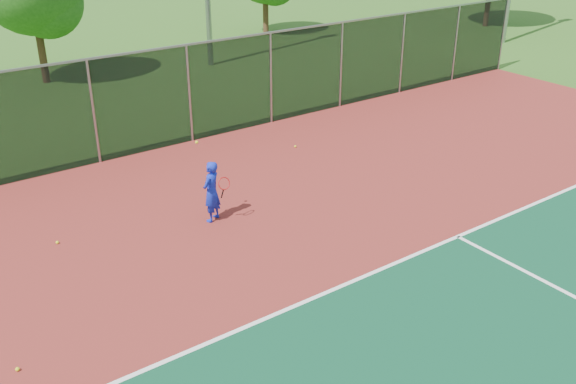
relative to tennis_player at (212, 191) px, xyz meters
name	(u,v)px	position (x,y,z in m)	size (l,w,h in m)	color
ground	(513,338)	(2.11, -6.97, -0.77)	(120.00, 120.00, 0.00)	#2A5819
court_apron	(429,286)	(2.11, -4.97, -0.76)	(30.00, 20.00, 0.02)	maroon
fence_back	(189,93)	(2.11, 5.03, 0.79)	(30.00, 0.06, 3.03)	black
tennis_player	(212,191)	(0.00, 0.00, 0.00)	(0.65, 0.70, 2.04)	#1325B6
practice_ball_2	(17,369)	(-5.25, -2.76, -0.72)	(0.07, 0.07, 0.07)	yellow
practice_ball_3	(295,146)	(4.38, 2.66, -0.72)	(0.07, 0.07, 0.07)	yellow
practice_ball_4	(57,242)	(-3.39, 1.03, -0.72)	(0.07, 0.07, 0.07)	yellow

